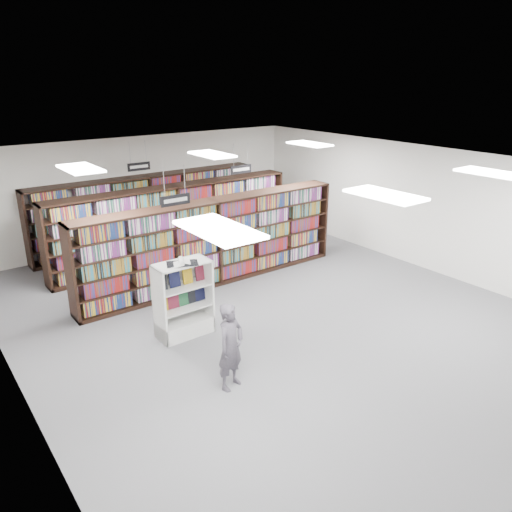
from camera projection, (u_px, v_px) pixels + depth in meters
floor at (264, 311)px, 10.95m from camera, size 12.00×12.00×0.00m
ceiling at (265, 165)px, 9.85m from camera, size 10.00×12.00×0.10m
wall_back at (143, 190)px, 14.92m from camera, size 10.00×0.10×3.20m
wall_left at (5, 303)px, 7.61m from camera, size 0.10×12.00×3.20m
wall_right at (415, 206)px, 13.19m from camera, size 0.10×12.00×3.20m
bookshelf_row_near at (215, 242)px, 12.10m from camera, size 7.00×0.60×2.10m
bookshelf_row_mid at (176, 223)px, 13.61m from camera, size 7.00×0.60×2.10m
bookshelf_row_far at (149, 210)px, 14.89m from camera, size 7.00×0.60×2.10m
aisle_sign_left at (175, 199)px, 9.99m from camera, size 0.65×0.02×0.80m
aisle_sign_right at (241, 169)px, 13.18m from camera, size 0.65×0.02×0.80m
aisle_sign_center at (139, 166)px, 13.57m from camera, size 0.65×0.02×0.80m
troffer_front_left at (219, 229)px, 5.92m from camera, size 0.60×1.20×0.04m
troffer_front_center at (385, 195)px, 7.60m from camera, size 0.60×1.20×0.04m
troffer_front_right at (491, 173)px, 9.27m from camera, size 0.60×1.20×0.04m
troffer_back_left at (80, 168)px, 9.69m from camera, size 0.60×1.20×0.04m
troffer_back_center at (212, 154)px, 11.37m from camera, size 0.60×1.20×0.04m
troffer_back_right at (310, 144)px, 13.04m from camera, size 0.60×1.20×0.04m
endcap_display at (183, 311)px, 9.83m from camera, size 1.09×0.55×1.52m
open_book at (182, 262)px, 9.38m from camera, size 0.67×0.55×0.13m
shopper at (231, 346)px, 8.06m from camera, size 0.64×0.52×1.50m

